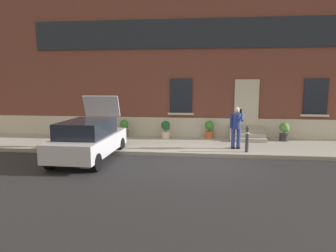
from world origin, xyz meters
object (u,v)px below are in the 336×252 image
(bollard_near_person, at_px, (247,138))
(planter_terracotta, at_px, (210,129))
(person_on_phone, at_px, (236,125))
(planter_cream, at_px, (166,129))
(hatchback_car_silver, at_px, (89,139))
(planter_charcoal, at_px, (284,131))
(planter_olive, at_px, (124,128))

(bollard_near_person, distance_m, planter_terracotta, 3.20)
(person_on_phone, height_order, planter_cream, person_on_phone)
(hatchback_car_silver, relative_size, planter_cream, 4.77)
(person_on_phone, xyz_separation_m, planter_cream, (-3.17, 2.06, -0.54))
(hatchback_car_silver, xyz_separation_m, planter_cream, (2.39, 3.95, -0.19))
(bollard_near_person, height_order, planter_charcoal, bollard_near_person)
(planter_terracotta, height_order, planter_charcoal, same)
(person_on_phone, bearing_deg, planter_cream, 162.65)
(person_on_phone, relative_size, planter_olive, 2.03)
(person_on_phone, xyz_separation_m, planter_terracotta, (-1.04, 2.34, -0.54))
(planter_terracotta, bearing_deg, person_on_phone, -66.09)
(planter_cream, xyz_separation_m, planter_charcoal, (5.59, 0.01, 0.00))
(planter_terracotta, bearing_deg, hatchback_car_silver, -136.85)
(bollard_near_person, relative_size, person_on_phone, 0.60)
(person_on_phone, height_order, planter_olive, person_on_phone)
(hatchback_car_silver, height_order, person_on_phone, hatchback_car_silver)
(planter_charcoal, bearing_deg, bollard_near_person, -128.24)
(bollard_near_person, bearing_deg, planter_charcoal, 51.76)
(hatchback_car_silver, bearing_deg, planter_cream, 58.90)
(hatchback_car_silver, distance_m, planter_olive, 4.19)
(bollard_near_person, bearing_deg, planter_terracotta, 116.27)
(planter_terracotta, bearing_deg, planter_olive, -179.30)
(planter_cream, height_order, planter_charcoal, same)
(hatchback_car_silver, relative_size, planter_charcoal, 4.77)
(planter_olive, distance_m, planter_cream, 2.14)
(person_on_phone, height_order, planter_terracotta, person_on_phone)
(hatchback_car_silver, distance_m, planter_cream, 4.62)
(planter_cream, bearing_deg, planter_terracotta, 7.42)
(planter_olive, bearing_deg, planter_terracotta, 0.70)
(planter_terracotta, relative_size, planter_charcoal, 1.00)
(bollard_near_person, xyz_separation_m, person_on_phone, (-0.38, 0.53, 0.44))
(planter_cream, bearing_deg, planter_olive, 173.97)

